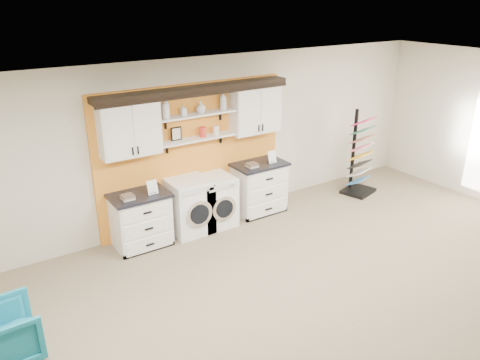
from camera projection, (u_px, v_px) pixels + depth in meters
floor at (365, 353)px, 5.20m from camera, size 10.00×10.00×0.00m
ceiling at (397, 105)px, 4.16m from camera, size 10.00×10.00×0.00m
wall_back at (192, 143)px, 7.79m from camera, size 10.00×0.00×10.00m
accent_panel at (193, 155)px, 7.83m from camera, size 3.40×0.07×2.40m
upper_cabinet_left at (129, 128)px, 6.87m from camera, size 0.90×0.35×0.84m
upper_cabinet_right at (255, 109)px, 8.02m from camera, size 0.90×0.35×0.84m
shelf_lower at (197, 139)px, 7.58m from camera, size 1.32×0.28×0.03m
shelf_upper at (197, 114)px, 7.43m from camera, size 1.32×0.28×0.03m
crown_molding at (195, 89)px, 7.30m from camera, size 3.30×0.41×0.13m
picture_frame at (176, 134)px, 7.39m from camera, size 0.18×0.02×0.22m
canister_red at (203, 132)px, 7.60m from camera, size 0.11×0.11×0.16m
canister_cream at (216, 130)px, 7.73m from camera, size 0.10×0.10×0.14m
base_cabinet_left at (141, 220)px, 7.29m from camera, size 0.89×0.66×0.88m
base_cabinet_right at (259, 187)px, 8.43m from camera, size 0.95×0.66×0.93m
washer at (190, 206)px, 7.71m from camera, size 0.66×0.71×0.92m
dryer at (214, 201)px, 7.96m from camera, size 0.62×0.71×0.87m
sample_rack at (359, 167)px, 9.22m from camera, size 0.72×0.65×1.67m
armchair at (5, 334)px, 5.02m from camera, size 0.72×0.70×0.64m
soap_bottle_a at (166, 108)px, 7.10m from camera, size 0.16×0.16×0.32m
soap_bottle_b at (183, 110)px, 7.28m from camera, size 0.08×0.08×0.17m
soap_bottle_c at (201, 107)px, 7.43m from camera, size 0.15×0.15×0.19m
soap_bottle_d at (223, 100)px, 7.63m from camera, size 0.16×0.16×0.30m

